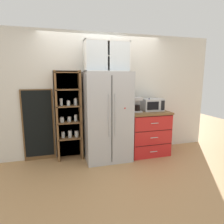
{
  "coord_description": "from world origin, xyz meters",
  "views": [
    {
      "loc": [
        -0.95,
        -3.66,
        1.66
      ],
      "look_at": [
        0.1,
        0.01,
        0.96
      ],
      "focal_mm": 31.09,
      "sensor_mm": 36.0,
      "label": 1
    }
  ],
  "objects_px": {
    "refrigerator": "(107,117)",
    "bottle_cobalt": "(149,106)",
    "chalkboard_menu": "(38,125)",
    "coffee_maker": "(137,104)",
    "mug_navy": "(148,109)",
    "microwave": "(152,105)"
  },
  "relations": [
    {
      "from": "coffee_maker",
      "to": "chalkboard_menu",
      "type": "distance_m",
      "value": 2.02
    },
    {
      "from": "microwave",
      "to": "chalkboard_menu",
      "type": "height_order",
      "value": "chalkboard_menu"
    },
    {
      "from": "refrigerator",
      "to": "microwave",
      "type": "distance_m",
      "value": 1.04
    },
    {
      "from": "refrigerator",
      "to": "chalkboard_menu",
      "type": "distance_m",
      "value": 1.37
    },
    {
      "from": "refrigerator",
      "to": "bottle_cobalt",
      "type": "height_order",
      "value": "refrigerator"
    },
    {
      "from": "coffee_maker",
      "to": "bottle_cobalt",
      "type": "xyz_separation_m",
      "value": [
        0.26,
        -0.04,
        -0.03
      ]
    },
    {
      "from": "refrigerator",
      "to": "mug_navy",
      "type": "xyz_separation_m",
      "value": [
        0.91,
        0.05,
        0.1
      ]
    },
    {
      "from": "coffee_maker",
      "to": "mug_navy",
      "type": "bearing_deg",
      "value": 2.21
    },
    {
      "from": "refrigerator",
      "to": "chalkboard_menu",
      "type": "height_order",
      "value": "refrigerator"
    },
    {
      "from": "coffee_maker",
      "to": "mug_navy",
      "type": "distance_m",
      "value": 0.29
    },
    {
      "from": "microwave",
      "to": "bottle_cobalt",
      "type": "relative_size",
      "value": 1.55
    },
    {
      "from": "refrigerator",
      "to": "chalkboard_menu",
      "type": "bearing_deg",
      "value": 166.57
    },
    {
      "from": "coffee_maker",
      "to": "bottle_cobalt",
      "type": "bearing_deg",
      "value": -9.51
    },
    {
      "from": "coffee_maker",
      "to": "microwave",
      "type": "bearing_deg",
      "value": 6.35
    },
    {
      "from": "refrigerator",
      "to": "microwave",
      "type": "xyz_separation_m",
      "value": [
        1.02,
        0.08,
        0.19
      ]
    },
    {
      "from": "refrigerator",
      "to": "bottle_cobalt",
      "type": "relative_size",
      "value": 6.17
    },
    {
      "from": "bottle_cobalt",
      "to": "microwave",
      "type": "bearing_deg",
      "value": 36.33
    },
    {
      "from": "refrigerator",
      "to": "mug_navy",
      "type": "relative_size",
      "value": 15.01
    },
    {
      "from": "coffee_maker",
      "to": "refrigerator",
      "type": "bearing_deg",
      "value": -176.74
    },
    {
      "from": "microwave",
      "to": "refrigerator",
      "type": "bearing_deg",
      "value": -175.6
    },
    {
      "from": "bottle_cobalt",
      "to": "chalkboard_menu",
      "type": "bearing_deg",
      "value": 171.74
    },
    {
      "from": "bottle_cobalt",
      "to": "coffee_maker",
      "type": "bearing_deg",
      "value": 170.49
    }
  ]
}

